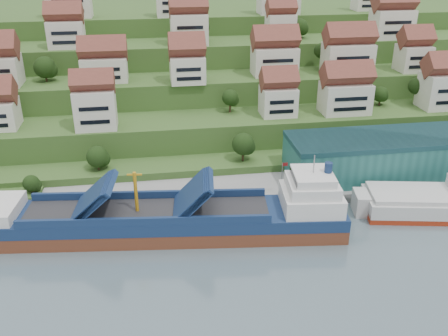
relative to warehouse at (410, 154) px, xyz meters
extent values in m
plane|color=slate|center=(-52.00, -17.00, -7.20)|extent=(300.00, 300.00, 0.00)
cube|color=gray|center=(-32.00, -2.00, -6.10)|extent=(180.00, 14.00, 2.20)
cube|color=#2D4C1E|center=(-52.00, 69.00, -5.20)|extent=(260.00, 128.00, 4.00)
cube|color=#2D4C1E|center=(-52.00, 74.00, -1.70)|extent=(260.00, 118.00, 11.00)
cube|color=#2D4C1E|center=(-52.00, 82.00, 1.80)|extent=(260.00, 102.00, 18.00)
cube|color=#2D4C1E|center=(-52.00, 90.00, 5.30)|extent=(260.00, 86.00, 25.00)
cube|color=#2D4C1E|center=(-52.00, 99.00, 8.30)|extent=(260.00, 68.00, 31.00)
cube|color=silver|center=(-75.46, 19.55, 8.79)|extent=(10.14, 7.03, 9.98)
cube|color=silver|center=(-27.57, 22.67, 7.61)|extent=(9.25, 7.73, 7.61)
cube|color=silver|center=(-8.98, 21.76, 7.90)|extent=(12.98, 8.26, 8.20)
cube|color=silver|center=(20.44, 21.80, 8.65)|extent=(13.32, 8.31, 9.71)
cube|color=silver|center=(-101.52, 38.64, 14.82)|extent=(10.47, 8.98, 8.03)
cube|color=silver|center=(-73.85, 38.95, 14.17)|extent=(12.71, 7.90, 6.75)
cube|color=silver|center=(-50.90, 34.20, 14.48)|extent=(9.51, 8.56, 7.36)
cube|color=silver|center=(-24.92, 38.59, 14.85)|extent=(12.80, 8.36, 8.10)
cube|color=silver|center=(-3.20, 36.62, 15.22)|extent=(14.06, 8.18, 8.84)
cube|color=silver|center=(17.70, 36.70, 14.62)|extent=(8.99, 8.04, 7.63)
cube|color=silver|center=(-85.01, 52.72, 21.74)|extent=(10.42, 7.30, 7.87)
cube|color=silver|center=(-48.58, 52.01, 22.37)|extent=(11.07, 7.79, 9.14)
cube|color=silver|center=(-19.64, 53.19, 21.95)|extent=(8.62, 7.14, 8.31)
cube|color=silver|center=(17.20, 52.26, 22.33)|extent=(12.66, 8.47, 9.05)
cube|color=silver|center=(-85.67, 72.02, 28.33)|extent=(13.99, 7.51, 9.07)
cube|color=silver|center=(-51.73, 69.86, 27.62)|extent=(11.62, 8.15, 7.63)
cube|color=silver|center=(-16.04, 70.42, 28.24)|extent=(13.50, 8.73, 8.88)
cube|color=silver|center=(18.17, 74.47, 27.15)|extent=(10.28, 7.05, 6.70)
ellipsoid|color=#1D3712|center=(-39.68, 9.11, 1.30)|extent=(5.56, 5.56, 5.56)
ellipsoid|color=#1D3712|center=(-75.13, 9.29, 0.17)|extent=(5.26, 5.26, 5.26)
ellipsoid|color=#1D3712|center=(3.44, 26.11, 7.10)|extent=(4.38, 4.38, 4.38)
ellipsoid|color=#1D3712|center=(14.12, 26.11, 9.09)|extent=(4.79, 4.79, 4.79)
ellipsoid|color=#1D3712|center=(-40.06, 26.66, 8.02)|extent=(4.46, 4.46, 4.46)
ellipsoid|color=#1D3712|center=(-9.20, 42.83, 16.50)|extent=(4.59, 4.59, 4.59)
ellipsoid|color=#1D3712|center=(-90.31, 40.97, 14.80)|extent=(6.04, 6.04, 6.04)
ellipsoid|color=#1D3712|center=(-45.59, 56.21, 23.36)|extent=(6.88, 6.88, 6.88)
ellipsoid|color=#1D3712|center=(-15.24, 58.94, 23.31)|extent=(4.75, 4.75, 4.75)
ellipsoid|color=#1D3712|center=(-12.19, 56.97, 21.31)|extent=(5.41, 5.41, 5.41)
ellipsoid|color=#1D3712|center=(-89.35, 2.00, -2.20)|extent=(3.77, 3.77, 3.77)
cube|color=#25645E|center=(0.00, 0.00, 0.00)|extent=(60.00, 15.00, 10.00)
cylinder|color=gray|center=(-34.00, -7.00, -1.00)|extent=(0.16, 0.16, 8.00)
cube|color=maroon|center=(-33.40, -7.00, 2.60)|extent=(1.20, 0.05, 0.80)
cube|color=brown|center=(-61.90, -15.53, -6.20)|extent=(76.25, 19.81, 4.84)
cube|color=navy|center=(-61.90, -15.53, -3.04)|extent=(76.26, 19.92, 2.51)
cube|color=#262628|center=(-63.82, -15.32, -1.78)|extent=(49.14, 15.11, 0.29)
cube|color=navy|center=(-74.39, -14.15, 1.50)|extent=(8.37, 11.41, 6.69)
cube|color=navy|center=(-55.17, -16.27, 1.50)|extent=(8.01, 11.37, 7.07)
cylinder|color=orange|center=(-65.74, -15.10, 2.47)|extent=(0.75, 0.75, 8.70)
cube|color=silver|center=(-31.14, -18.92, 0.05)|extent=(12.74, 12.23, 3.87)
cube|color=silver|center=(-31.14, -18.92, 3.15)|extent=(10.69, 10.87, 2.42)
cube|color=silver|center=(-31.14, -18.92, 5.18)|extent=(8.64, 9.50, 1.74)
cylinder|color=navy|center=(-28.25, -19.24, 7.02)|extent=(1.71, 1.71, 2.13)
cube|color=maroon|center=(-2.22, -16.38, -6.61)|extent=(31.03, 16.15, 2.56)
cube|color=silver|center=(-2.22, -16.38, -4.44)|extent=(31.05, 16.26, 3.15)
cube|color=silver|center=(-2.22, -16.38, -2.47)|extent=(29.38, 14.81, 1.18)
camera|label=1|loc=(-62.00, -103.26, 47.94)|focal=40.00mm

